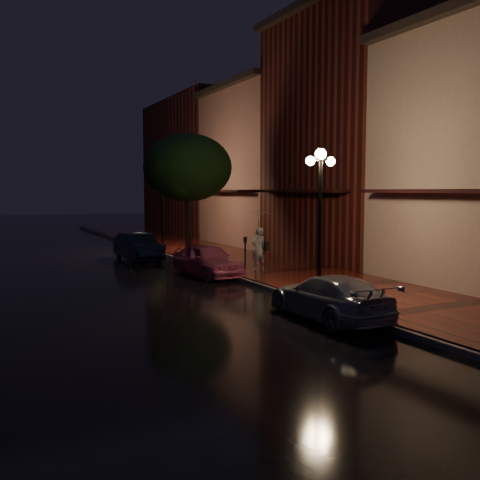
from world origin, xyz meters
TOP-DOWN VIEW (x-y plane):
  - ground at (0.00, 0.00)m, footprint 120.00×120.00m
  - sidewalk at (2.25, 0.00)m, footprint 4.50×60.00m
  - curb at (0.00, 0.00)m, footprint 0.25×60.00m
  - storefront_mid at (7.00, 2.00)m, footprint 5.00×8.00m
  - storefront_far at (7.00, 10.00)m, footprint 5.00×8.00m
  - storefront_extra at (7.00, 20.00)m, footprint 5.00×12.00m
  - streetlamp_near at (0.35, -5.00)m, footprint 0.96×0.36m
  - streetlamp_far at (0.35, 9.00)m, footprint 0.96×0.36m
  - street_tree at (0.61, 5.99)m, footprint 4.16×4.16m
  - pink_car at (-0.60, 0.96)m, footprint 1.85×3.83m
  - navy_car at (-1.68, 6.62)m, footprint 1.43×3.95m
  - silver_car at (-0.60, -6.77)m, footprint 1.62×3.93m
  - woman_with_umbrella at (1.36, 0.48)m, footprint 0.98×1.00m
  - parking_meter at (0.97, 0.86)m, footprint 0.12×0.09m

SIDE VIEW (x-z plane):
  - ground at x=0.00m, z-range 0.00..0.00m
  - sidewalk at x=2.25m, z-range 0.00..0.15m
  - curb at x=0.00m, z-range 0.00..0.15m
  - silver_car at x=-0.60m, z-range 0.00..1.14m
  - pink_car at x=-0.60m, z-range 0.00..1.26m
  - navy_car at x=-1.68m, z-range 0.00..1.29m
  - parking_meter at x=0.97m, z-range 0.29..1.60m
  - woman_with_umbrella at x=1.36m, z-range 0.53..2.90m
  - streetlamp_near at x=0.35m, z-range 0.45..4.76m
  - streetlamp_far at x=0.35m, z-range 0.45..4.76m
  - street_tree at x=0.61m, z-range 1.34..7.14m
  - storefront_far at x=7.00m, z-range 0.00..9.00m
  - storefront_extra at x=7.00m, z-range 0.00..10.00m
  - storefront_mid at x=7.00m, z-range 0.00..11.00m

